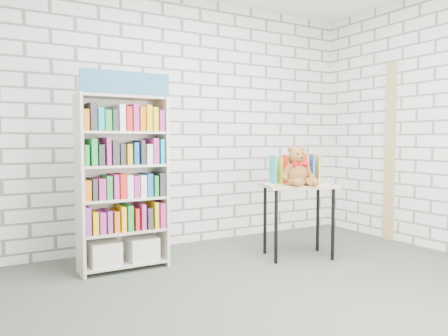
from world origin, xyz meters
TOP-DOWN VIEW (x-y plane):
  - ground at (0.00, 0.00)m, footprint 4.50×4.50m
  - room_shell at (0.00, 0.00)m, footprint 4.52×4.02m
  - bookshelf at (-0.90, 1.36)m, footprint 0.80×0.31m
  - display_table at (0.76, 0.87)m, footprint 0.81×0.68m
  - table_books at (0.80, 0.98)m, footprint 0.53×0.36m
  - teddy_bear at (0.68, 0.79)m, footprint 0.36×0.34m
  - door_trim at (2.23, 0.95)m, footprint 0.05×0.12m

SIDE VIEW (x-z plane):
  - ground at x=0.00m, z-range 0.00..0.00m
  - display_table at x=0.76m, z-range 0.27..1.02m
  - bookshelf at x=-0.90m, z-range -0.08..1.71m
  - table_books at x=0.80m, z-range 0.75..1.04m
  - teddy_bear at x=0.68m, z-range 0.71..1.10m
  - door_trim at x=2.23m, z-range 0.00..2.10m
  - room_shell at x=0.00m, z-range 0.38..3.19m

